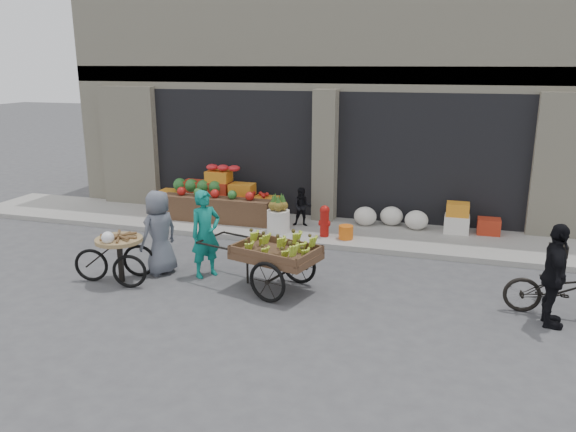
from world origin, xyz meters
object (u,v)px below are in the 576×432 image
(bicycle, at_px, (562,289))
(banana_cart, at_px, (273,250))
(orange_bucket, at_px, (346,232))
(fire_hydrant, at_px, (325,220))
(vendor_woman, at_px, (206,234))
(pineapple_bin, at_px, (278,221))
(seated_person, at_px, (302,207))
(tricycle_cart, at_px, (119,252))
(cyclist, at_px, (555,276))
(vendor_grey, at_px, (159,232))

(bicycle, bearing_deg, banana_cart, 94.30)
(orange_bucket, xyz_separation_m, banana_cart, (-0.70, -2.94, 0.46))
(fire_hydrant, distance_m, vendor_woman, 3.17)
(banana_cart, xyz_separation_m, vendor_woman, (-1.42, 0.28, 0.09))
(pineapple_bin, bearing_deg, seated_person, 56.31)
(orange_bucket, bearing_deg, pineapple_bin, 176.42)
(fire_hydrant, relative_size, bicycle, 0.41)
(banana_cart, distance_m, tricycle_cart, 2.83)
(banana_cart, xyz_separation_m, cyclist, (4.46, -0.09, 0.07))
(seated_person, height_order, tricycle_cart, seated_person)
(bicycle, bearing_deg, cyclist, 153.90)
(pineapple_bin, relative_size, vendor_grey, 0.32)
(orange_bucket, bearing_deg, vendor_woman, -128.67)
(banana_cart, relative_size, vendor_woman, 1.56)
(pineapple_bin, height_order, vendor_woman, vendor_woman)
(vendor_grey, bearing_deg, bicycle, 112.96)
(cyclist, bearing_deg, orange_bucket, 51.63)
(pineapple_bin, bearing_deg, tricycle_cart, -118.51)
(bicycle, bearing_deg, vendor_grey, 91.75)
(pineapple_bin, relative_size, fire_hydrant, 0.73)
(bicycle, bearing_deg, orange_bucket, 56.92)
(banana_cart, bearing_deg, orange_bucket, 91.96)
(fire_hydrant, bearing_deg, cyclist, -35.83)
(pineapple_bin, height_order, seated_person, seated_person)
(fire_hydrant, bearing_deg, bicycle, -30.96)
(bicycle, height_order, cyclist, cyclist)
(pineapple_bin, bearing_deg, fire_hydrant, -2.60)
(vendor_woman, bearing_deg, seated_person, 20.70)
(vendor_woman, height_order, cyclist, vendor_woman)
(fire_hydrant, bearing_deg, pineapple_bin, 177.40)
(bicycle, distance_m, cyclist, 0.57)
(fire_hydrant, xyz_separation_m, tricycle_cart, (-3.00, -3.44, 0.06))
(seated_person, bearing_deg, vendor_woman, -115.38)
(seated_person, xyz_separation_m, vendor_woman, (-0.92, -3.35, 0.24))
(vendor_woman, relative_size, cyclist, 1.02)
(pineapple_bin, bearing_deg, cyclist, -30.25)
(orange_bucket, distance_m, cyclist, 4.85)
(fire_hydrant, height_order, vendor_grey, vendor_grey)
(fire_hydrant, height_order, vendor_woman, vendor_woman)
(banana_cart, relative_size, cyclist, 1.60)
(seated_person, xyz_separation_m, banana_cart, (0.50, -3.64, 0.15))
(seated_person, bearing_deg, banana_cart, -92.23)
(vendor_grey, xyz_separation_m, cyclist, (6.77, -0.24, -0.00))
(orange_bucket, height_order, tricycle_cart, tricycle_cart)
(banana_cart, bearing_deg, pineapple_bin, 121.90)
(vendor_woman, bearing_deg, vendor_grey, 134.20)
(vendor_woman, height_order, tricycle_cart, vendor_woman)
(fire_hydrant, distance_m, orange_bucket, 0.55)
(pineapple_bin, relative_size, banana_cart, 0.20)
(pineapple_bin, distance_m, seated_person, 0.75)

